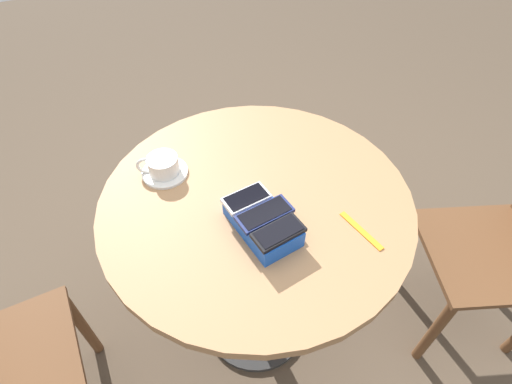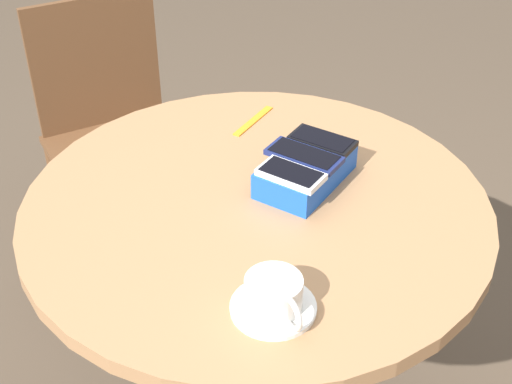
{
  "view_description": "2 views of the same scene",
  "coord_description": "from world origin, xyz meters",
  "px_view_note": "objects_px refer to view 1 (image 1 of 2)",
  "views": [
    {
      "loc": [
        -0.66,
        0.31,
        1.57
      ],
      "look_at": [
        0.0,
        0.0,
        0.79
      ],
      "focal_mm": 28.0,
      "sensor_mm": 36.0,
      "label": 1
    },
    {
      "loc": [
        0.8,
        0.68,
        1.53
      ],
      "look_at": [
        0.0,
        0.0,
        0.79
      ],
      "focal_mm": 50.0,
      "sensor_mm": 36.0,
      "label": 2
    }
  ],
  "objects_px": {
    "saucer": "(165,172)",
    "lanyard_strap": "(361,230)",
    "phone_box": "(262,223)",
    "phone_navy": "(265,214)",
    "phone_black": "(279,232)",
    "phone_white": "(246,198)",
    "coffee_cup": "(162,165)",
    "round_table": "(256,229)",
    "chair_near_window": "(505,249)"
  },
  "relations": [
    {
      "from": "saucer",
      "to": "lanyard_strap",
      "type": "relative_size",
      "value": 0.93
    },
    {
      "from": "phone_box",
      "to": "phone_navy",
      "type": "xyz_separation_m",
      "value": [
        -0.0,
        -0.01,
        0.03
      ]
    },
    {
      "from": "phone_black",
      "to": "phone_white",
      "type": "relative_size",
      "value": 1.06
    },
    {
      "from": "phone_box",
      "to": "saucer",
      "type": "distance_m",
      "value": 0.34
    },
    {
      "from": "saucer",
      "to": "phone_white",
      "type": "bearing_deg",
      "value": -147.29
    },
    {
      "from": "coffee_cup",
      "to": "phone_black",
      "type": "bearing_deg",
      "value": -153.98
    },
    {
      "from": "phone_navy",
      "to": "lanyard_strap",
      "type": "bearing_deg",
      "value": -117.12
    },
    {
      "from": "phone_black",
      "to": "lanyard_strap",
      "type": "xyz_separation_m",
      "value": [
        -0.05,
        -0.21,
        -0.06
      ]
    },
    {
      "from": "round_table",
      "to": "phone_box",
      "type": "relative_size",
      "value": 4.03
    },
    {
      "from": "lanyard_strap",
      "to": "saucer",
      "type": "bearing_deg",
      "value": 43.33
    },
    {
      "from": "phone_box",
      "to": "coffee_cup",
      "type": "height_order",
      "value": "coffee_cup"
    },
    {
      "from": "phone_white",
      "to": "coffee_cup",
      "type": "bearing_deg",
      "value": 33.09
    },
    {
      "from": "phone_navy",
      "to": "coffee_cup",
      "type": "xyz_separation_m",
      "value": [
        0.3,
        0.17,
        -0.02
      ]
    },
    {
      "from": "phone_white",
      "to": "round_table",
      "type": "bearing_deg",
      "value": -48.29
    },
    {
      "from": "phone_white",
      "to": "chair_near_window",
      "type": "relative_size",
      "value": 0.15
    },
    {
      "from": "phone_box",
      "to": "lanyard_strap",
      "type": "bearing_deg",
      "value": -116.64
    },
    {
      "from": "phone_navy",
      "to": "chair_near_window",
      "type": "height_order",
      "value": "same"
    },
    {
      "from": "saucer",
      "to": "lanyard_strap",
      "type": "xyz_separation_m",
      "value": [
        -0.41,
        -0.39,
        -0.0
      ]
    },
    {
      "from": "chair_near_window",
      "to": "round_table",
      "type": "bearing_deg",
      "value": 68.61
    },
    {
      "from": "phone_box",
      "to": "phone_navy",
      "type": "height_order",
      "value": "phone_navy"
    },
    {
      "from": "lanyard_strap",
      "to": "phone_black",
      "type": "bearing_deg",
      "value": 77.57
    },
    {
      "from": "phone_white",
      "to": "saucer",
      "type": "xyz_separation_m",
      "value": [
        0.24,
        0.15,
        -0.05
      ]
    },
    {
      "from": "phone_white",
      "to": "phone_black",
      "type": "bearing_deg",
      "value": -169.31
    },
    {
      "from": "phone_box",
      "to": "coffee_cup",
      "type": "distance_m",
      "value": 0.35
    },
    {
      "from": "phone_white",
      "to": "saucer",
      "type": "distance_m",
      "value": 0.29
    },
    {
      "from": "round_table",
      "to": "coffee_cup",
      "type": "bearing_deg",
      "value": 45.75
    },
    {
      "from": "round_table",
      "to": "coffee_cup",
      "type": "xyz_separation_m",
      "value": [
        0.2,
        0.2,
        0.18
      ]
    },
    {
      "from": "chair_near_window",
      "to": "phone_black",
      "type": "bearing_deg",
      "value": 80.21
    },
    {
      "from": "phone_box",
      "to": "chair_near_window",
      "type": "bearing_deg",
      "value": -103.97
    },
    {
      "from": "round_table",
      "to": "phone_white",
      "type": "relative_size",
      "value": 6.94
    },
    {
      "from": "phone_box",
      "to": "phone_black",
      "type": "relative_size",
      "value": 1.62
    },
    {
      "from": "phone_navy",
      "to": "phone_white",
      "type": "bearing_deg",
      "value": 16.84
    },
    {
      "from": "phone_white",
      "to": "chair_near_window",
      "type": "xyz_separation_m",
      "value": [
        -0.27,
        -0.85,
        -0.39
      ]
    },
    {
      "from": "phone_white",
      "to": "coffee_cup",
      "type": "height_order",
      "value": "phone_white"
    },
    {
      "from": "phone_white",
      "to": "chair_near_window",
      "type": "height_order",
      "value": "same"
    },
    {
      "from": "phone_navy",
      "to": "coffee_cup",
      "type": "height_order",
      "value": "phone_navy"
    },
    {
      "from": "round_table",
      "to": "chair_near_window",
      "type": "xyz_separation_m",
      "value": [
        -0.31,
        -0.8,
        -0.18
      ]
    },
    {
      "from": "phone_navy",
      "to": "coffee_cup",
      "type": "bearing_deg",
      "value": 29.97
    },
    {
      "from": "phone_box",
      "to": "phone_white",
      "type": "distance_m",
      "value": 0.07
    },
    {
      "from": "chair_near_window",
      "to": "phone_navy",
      "type": "bearing_deg",
      "value": 75.97
    },
    {
      "from": "phone_black",
      "to": "phone_box",
      "type": "bearing_deg",
      "value": 8.95
    },
    {
      "from": "phone_black",
      "to": "phone_navy",
      "type": "distance_m",
      "value": 0.06
    },
    {
      "from": "phone_black",
      "to": "phone_white",
      "type": "xyz_separation_m",
      "value": [
        0.13,
        0.02,
        0.0
      ]
    },
    {
      "from": "phone_black",
      "to": "lanyard_strap",
      "type": "distance_m",
      "value": 0.23
    },
    {
      "from": "phone_black",
      "to": "saucer",
      "type": "distance_m",
      "value": 0.41
    },
    {
      "from": "phone_navy",
      "to": "coffee_cup",
      "type": "relative_size",
      "value": 1.26
    },
    {
      "from": "phone_box",
      "to": "phone_white",
      "type": "xyz_separation_m",
      "value": [
        0.06,
        0.01,
        0.03
      ]
    },
    {
      "from": "phone_white",
      "to": "saucer",
      "type": "bearing_deg",
      "value": 32.71
    },
    {
      "from": "chair_near_window",
      "to": "coffee_cup",
      "type": "bearing_deg",
      "value": 63.03
    },
    {
      "from": "round_table",
      "to": "chair_near_window",
      "type": "bearing_deg",
      "value": -111.39
    }
  ]
}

